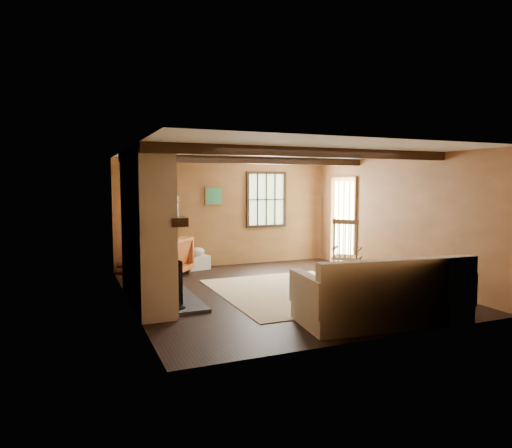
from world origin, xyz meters
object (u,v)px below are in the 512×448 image
rocking_chair (347,255)px  laundry_basket (197,262)px  armchair (166,256)px  fireplace (147,233)px  sofa (384,298)px

rocking_chair → laundry_basket: (-2.28, 2.39, -0.37)m
rocking_chair → armchair: size_ratio=1.40×
fireplace → laundry_basket: fireplace is taller
laundry_basket → armchair: (-0.76, -0.42, 0.25)m
fireplace → sofa: size_ratio=1.01×
sofa → armchair: bearing=122.3°
fireplace → armchair: 2.29m
fireplace → sofa: bearing=-38.9°
fireplace → sofa: 3.64m
sofa → armchair: (-2.08, 4.30, 0.07)m
armchair → laundry_basket: bearing=158.6°
rocking_chair → armchair: rocking_chair is taller
fireplace → armchair: (0.69, 2.07, -0.70)m
armchair → fireplace: bearing=21.2°
rocking_chair → fireplace: bearing=46.0°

